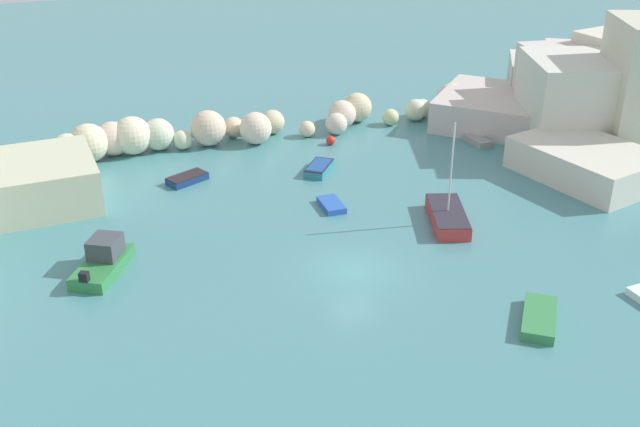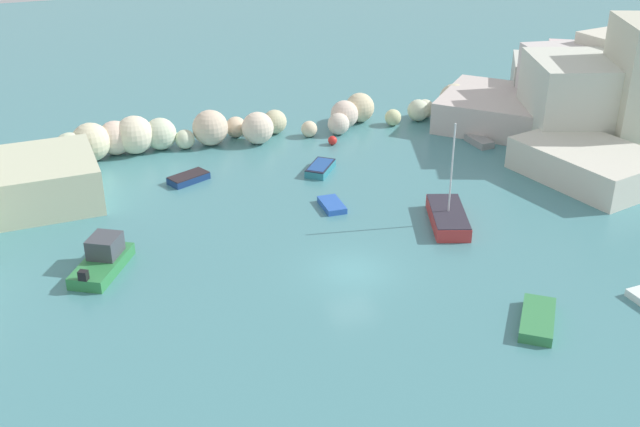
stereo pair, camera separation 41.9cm
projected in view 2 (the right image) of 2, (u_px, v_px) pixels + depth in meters
name	position (u px, v px, depth m)	size (l,w,h in m)	color
cove_water	(353.00, 271.00, 40.53)	(160.00, 160.00, 0.00)	teal
cliff_headland_right	(589.00, 94.00, 58.01)	(21.45, 22.36, 9.30)	beige
rock_breakwater	(235.00, 126.00, 56.83)	(32.13, 4.20, 2.70)	beige
channel_buoy	(333.00, 140.00, 56.57)	(0.67, 0.67, 0.67)	red
moored_boat_0	(103.00, 259.00, 40.41)	(3.75, 4.60, 1.72)	#2F8245
moored_boat_1	(538.00, 320.00, 36.06)	(3.31, 3.69, 0.52)	#36854B
moored_boat_2	(320.00, 168.00, 52.07)	(2.71, 2.94, 0.56)	teal
moored_boat_4	(448.00, 217.00, 45.19)	(3.39, 5.13, 6.19)	#BD3636
moored_boat_5	(189.00, 178.00, 50.71)	(2.91, 2.24, 0.49)	navy
moored_boat_6	(479.00, 141.00, 56.66)	(1.27, 2.37, 0.50)	gray
moored_boat_7	(332.00, 205.00, 47.23)	(1.24, 2.29, 0.36)	blue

